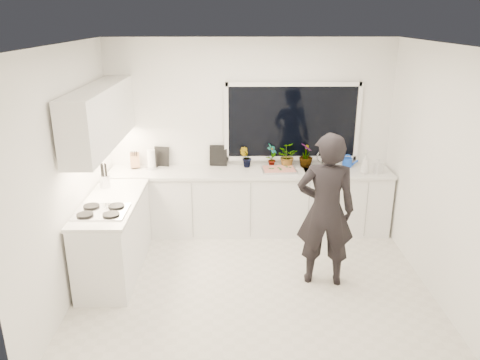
{
  "coord_description": "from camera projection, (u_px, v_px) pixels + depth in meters",
  "views": [
    {
      "loc": [
        -0.22,
        -4.76,
        2.97
      ],
      "look_at": [
        -0.15,
        0.4,
        1.15
      ],
      "focal_mm": 35.0,
      "sensor_mm": 36.0,
      "label": 1
    }
  ],
  "objects": [
    {
      "name": "knife_block",
      "position": [
        135.0,
        160.0,
        6.62
      ],
      "size": [
        0.15,
        0.12,
        0.22
      ],
      "primitive_type": "cube",
      "rotation": [
        0.0,
        0.0,
        0.21
      ],
      "color": "olive",
      "rests_on": "countertop_back"
    },
    {
      "name": "upper_cabinets",
      "position": [
        101.0,
        116.0,
        5.5
      ],
      "size": [
        0.34,
        2.1,
        0.7
      ],
      "primitive_type": "cube",
      "color": "white",
      "rests_on": "wall_left"
    },
    {
      "name": "wall_right",
      "position": [
        440.0,
        174.0,
        5.05
      ],
      "size": [
        0.02,
        3.5,
        2.7
      ],
      "primitive_type": "cube",
      "color": "white",
      "rests_on": "ground"
    },
    {
      "name": "floor",
      "position": [
        253.0,
        284.0,
        5.48
      ],
      "size": [
        4.0,
        3.5,
        0.02
      ],
      "primitive_type": "cube",
      "color": "beige",
      "rests_on": "ground"
    },
    {
      "name": "sink",
      "position": [
        325.0,
        174.0,
        6.57
      ],
      "size": [
        0.58,
        0.42,
        0.14
      ],
      "primitive_type": "cube",
      "color": "silver",
      "rests_on": "countertop_back"
    },
    {
      "name": "countertop_back",
      "position": [
        250.0,
        172.0,
        6.54
      ],
      "size": [
        3.94,
        0.62,
        0.04
      ],
      "primitive_type": "cube",
      "color": "silver",
      "rests_on": "base_cabinets_back"
    },
    {
      "name": "countertop_left",
      "position": [
        111.0,
        202.0,
        5.49
      ],
      "size": [
        0.62,
        1.6,
        0.04
      ],
      "primitive_type": "cube",
      "color": "silver",
      "rests_on": "base_cabinets_left"
    },
    {
      "name": "watering_can",
      "position": [
        347.0,
        162.0,
        6.69
      ],
      "size": [
        0.17,
        0.17,
        0.13
      ],
      "primitive_type": "cylinder",
      "rotation": [
        0.0,
        0.0,
        -0.21
      ],
      "color": "blue",
      "rests_on": "countertop_back"
    },
    {
      "name": "person",
      "position": [
        326.0,
        211.0,
        5.25
      ],
      "size": [
        0.7,
        0.5,
        1.8
      ],
      "primitive_type": "imported",
      "rotation": [
        0.0,
        0.0,
        3.03
      ],
      "color": "black",
      "rests_on": "floor"
    },
    {
      "name": "window",
      "position": [
        292.0,
        122.0,
        6.6
      ],
      "size": [
        1.8,
        0.02,
        1.0
      ],
      "primitive_type": "cube",
      "color": "black",
      "rests_on": "wall_back"
    },
    {
      "name": "wall_left",
      "position": [
        67.0,
        176.0,
        5.01
      ],
      "size": [
        0.02,
        3.5,
        2.7
      ],
      "primitive_type": "cube",
      "color": "white",
      "rests_on": "ground"
    },
    {
      "name": "pizza_tray",
      "position": [
        279.0,
        170.0,
        6.51
      ],
      "size": [
        0.49,
        0.38,
        0.03
      ],
      "primitive_type": "cube",
      "rotation": [
        0.0,
        0.0,
        0.07
      ],
      "color": "silver",
      "rests_on": "countertop_back"
    },
    {
      "name": "wall_back",
      "position": [
        250.0,
        135.0,
        6.69
      ],
      "size": [
        4.0,
        0.02,
        2.7
      ],
      "primitive_type": "cube",
      "color": "white",
      "rests_on": "ground"
    },
    {
      "name": "picture_frame_small",
      "position": [
        218.0,
        155.0,
        6.71
      ],
      "size": [
        0.25,
        0.04,
        0.3
      ],
      "primitive_type": "cube",
      "rotation": [
        0.0,
        0.0,
        -0.06
      ],
      "color": "black",
      "rests_on": "countertop_back"
    },
    {
      "name": "stovetop",
      "position": [
        101.0,
        211.0,
        5.15
      ],
      "size": [
        0.56,
        0.48,
        0.03
      ],
      "primitive_type": "cube",
      "color": "black",
      "rests_on": "countertop_left"
    },
    {
      "name": "utensil_crock",
      "position": [
        105.0,
        181.0,
        5.88
      ],
      "size": [
        0.16,
        0.16,
        0.16
      ],
      "primitive_type": "cylinder",
      "rotation": [
        0.0,
        0.0,
        -0.29
      ],
      "color": "silver",
      "rests_on": "countertop_left"
    },
    {
      "name": "herb_plants",
      "position": [
        284.0,
        156.0,
        6.64
      ],
      "size": [
        1.04,
        0.38,
        0.34
      ],
      "color": "#26662D",
      "rests_on": "countertop_back"
    },
    {
      "name": "faucet",
      "position": [
        323.0,
        159.0,
        6.7
      ],
      "size": [
        0.03,
        0.03,
        0.22
      ],
      "primitive_type": "cylinder",
      "color": "silver",
      "rests_on": "countertop_back"
    },
    {
      "name": "base_cabinets_left",
      "position": [
        115.0,
        237.0,
        5.64
      ],
      "size": [
        0.58,
        1.6,
        0.88
      ],
      "primitive_type": "cube",
      "color": "white",
      "rests_on": "floor"
    },
    {
      "name": "base_cabinets_back",
      "position": [
        250.0,
        202.0,
        6.7
      ],
      "size": [
        3.92,
        0.58,
        0.88
      ],
      "primitive_type": "cube",
      "color": "white",
      "rests_on": "floor"
    },
    {
      "name": "soap_bottles",
      "position": [
        370.0,
        164.0,
        6.37
      ],
      "size": [
        0.32,
        0.15,
        0.29
      ],
      "color": "#D8BF66",
      "rests_on": "countertop_back"
    },
    {
      "name": "picture_frame_large",
      "position": [
        162.0,
        156.0,
        6.7
      ],
      "size": [
        0.22,
        0.06,
        0.28
      ],
      "primitive_type": "cube",
      "rotation": [
        0.0,
        0.0,
        -0.2
      ],
      "color": "black",
      "rests_on": "countertop_back"
    },
    {
      "name": "pizza",
      "position": [
        279.0,
        169.0,
        6.51
      ],
      "size": [
        0.45,
        0.33,
        0.01
      ],
      "primitive_type": "cube",
      "rotation": [
        0.0,
        0.0,
        0.07
      ],
      "color": "red",
      "rests_on": "pizza_tray"
    },
    {
      "name": "paper_towel_roll",
      "position": [
        151.0,
        160.0,
        6.57
      ],
      "size": [
        0.14,
        0.14,
        0.26
      ],
      "primitive_type": "cylinder",
      "rotation": [
        0.0,
        0.0,
        -0.3
      ],
      "color": "white",
      "rests_on": "countertop_back"
    },
    {
      "name": "ceiling",
      "position": [
        256.0,
        44.0,
        4.58
      ],
      "size": [
        4.0,
        3.5,
        0.02
      ],
      "primitive_type": "cube",
      "color": "white",
      "rests_on": "wall_back"
    }
  ]
}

